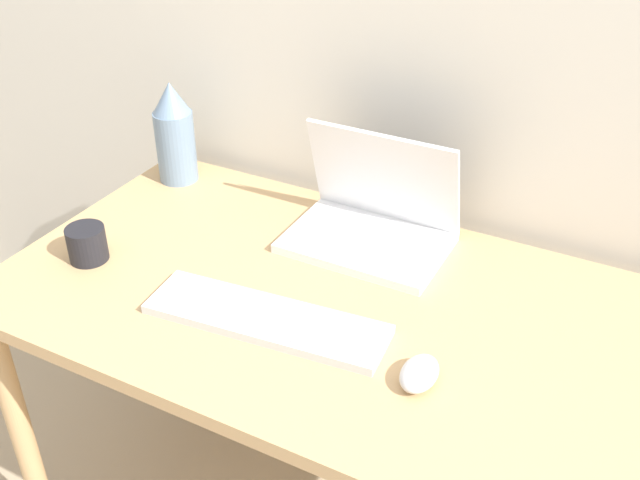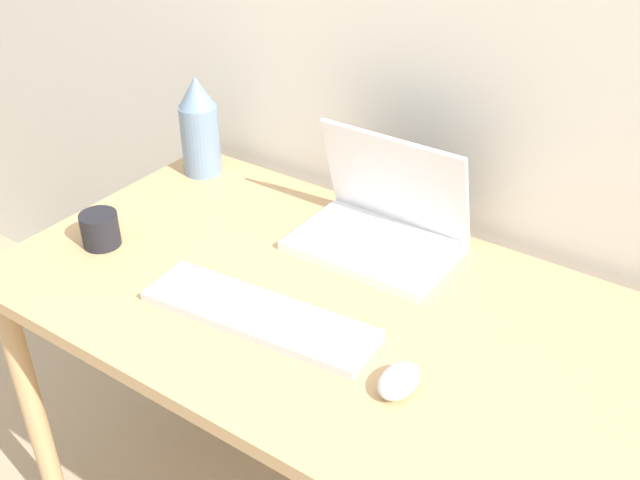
# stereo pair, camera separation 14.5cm
# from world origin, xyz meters

# --- Properties ---
(desk) EXTENTS (1.33, 0.74, 0.74)m
(desk) POSITION_xyz_m (0.00, 0.37, 0.65)
(desk) COLOR tan
(desk) RESTS_ON ground_plane
(laptop) EXTENTS (0.34, 0.24, 0.25)m
(laptop) POSITION_xyz_m (-0.02, 0.60, 0.79)
(laptop) COLOR white
(laptop) RESTS_ON desk
(keyboard) EXTENTS (0.47, 0.17, 0.02)m
(keyboard) POSITION_xyz_m (-0.07, 0.25, 0.74)
(keyboard) COLOR silver
(keyboard) RESTS_ON desk
(mouse) EXTENTS (0.06, 0.10, 0.04)m
(mouse) POSITION_xyz_m (0.24, 0.23, 0.75)
(mouse) COLOR silver
(mouse) RESTS_ON desk
(vase) EXTENTS (0.10, 0.10, 0.25)m
(vase) POSITION_xyz_m (-0.57, 0.64, 0.86)
(vase) COLOR slate
(vase) RESTS_ON desk
(mug) EXTENTS (0.08, 0.08, 0.08)m
(mug) POSITION_xyz_m (-0.51, 0.26, 0.77)
(mug) COLOR black
(mug) RESTS_ON desk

